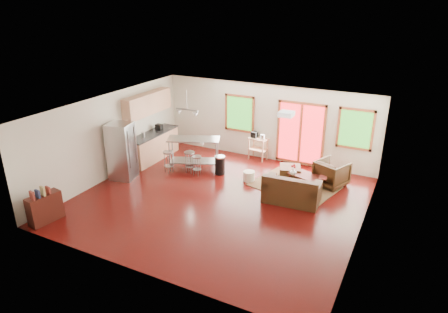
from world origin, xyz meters
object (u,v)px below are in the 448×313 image
at_px(ottoman, 290,173).
at_px(refrigerator, 122,151).
at_px(rug, 294,186).
at_px(kitchen_cart, 258,141).
at_px(armchair, 332,172).
at_px(loveseat, 291,191).
at_px(island, 194,148).
at_px(coffee_table, 305,176).

xyz_separation_m(ottoman, refrigerator, (-4.65, -2.22, 0.67)).
distance_m(rug, ottoman, 0.55).
bearing_deg(kitchen_cart, armchair, -18.58).
xyz_separation_m(loveseat, island, (-3.55, 0.77, 0.40)).
relative_size(coffee_table, ottoman, 1.67).
bearing_deg(armchair, coffee_table, 55.10).
relative_size(rug, refrigerator, 1.31).
xyz_separation_m(rug, ottoman, (-0.29, 0.42, 0.20)).
distance_m(coffee_table, kitchen_cart, 2.50).
height_order(rug, island, island).
xyz_separation_m(refrigerator, island, (1.59, 1.59, -0.16)).
bearing_deg(loveseat, kitchen_cart, 125.16).
bearing_deg(island, kitchen_cart, 48.33).
distance_m(ottoman, refrigerator, 5.19).
bearing_deg(ottoman, refrigerator, -154.51).
bearing_deg(rug, refrigerator, -160.03).
relative_size(rug, island, 1.30).
xyz_separation_m(rug, coffee_table, (0.26, 0.16, 0.31)).
bearing_deg(armchair, refrigerator, 45.31).
height_order(loveseat, kitchen_cart, kitchen_cart).
distance_m(armchair, island, 4.36).
bearing_deg(refrigerator, island, 32.13).
height_order(island, kitchen_cart, island).
bearing_deg(refrigerator, kitchen_cart, 33.89).
relative_size(coffee_table, armchair, 1.23).
bearing_deg(ottoman, rug, -55.85).
height_order(refrigerator, island, refrigerator).
bearing_deg(kitchen_cart, island, -131.67).
xyz_separation_m(rug, island, (-3.34, -0.21, 0.71)).
relative_size(loveseat, island, 0.88).
relative_size(loveseat, ottoman, 2.50).
xyz_separation_m(ottoman, kitchen_cart, (-1.53, 1.08, 0.45)).
bearing_deg(armchair, rug, 54.86).
distance_m(ottoman, island, 3.16).
height_order(armchair, island, island).
bearing_deg(ottoman, armchair, 7.16).
bearing_deg(rug, armchair, 31.51).
bearing_deg(coffee_table, loveseat, -92.61).
bearing_deg(kitchen_cart, loveseat, -50.71).
height_order(loveseat, refrigerator, refrigerator).
relative_size(coffee_table, kitchen_cart, 1.09).
height_order(rug, loveseat, loveseat).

